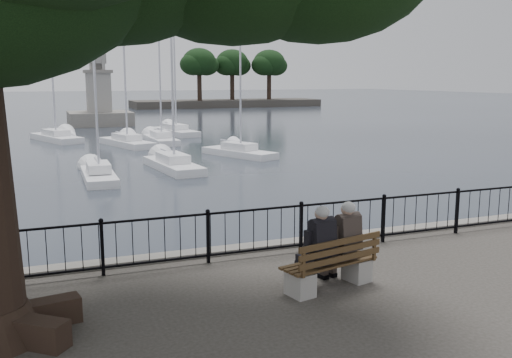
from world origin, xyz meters
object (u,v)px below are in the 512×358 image
person_left (316,251)px  lion_monument (99,103)px  person_right (342,245)px  bench (331,270)px

person_left → lion_monument: bearing=88.0°
person_left → person_right: same height
person_left → person_right: (0.57, 0.13, 0.00)m
bench → person_left: (-0.28, 0.04, 0.36)m
bench → person_right: size_ratio=1.24×
person_right → lion_monument: bearing=88.7°
bench → lion_monument: lion_monument is taller
person_right → person_left: bearing=-167.0°
person_left → bench: bearing=-8.2°
person_right → lion_monument: size_ratio=0.17×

